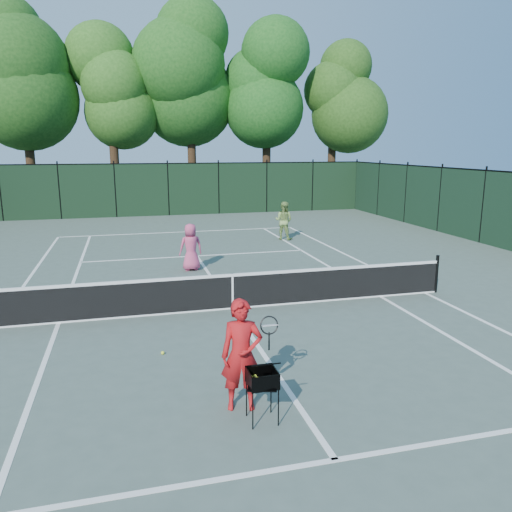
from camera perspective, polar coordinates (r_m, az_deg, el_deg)
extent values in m
plane|color=#48584D|center=(12.62, -2.68, -6.05)|extent=(90.00, 90.00, 0.00)
cube|color=white|center=(14.71, 18.76, -4.01)|extent=(0.10, 23.77, 0.01)
cube|color=white|center=(12.49, -21.63, -7.13)|extent=(0.10, 23.77, 0.01)
cube|color=white|center=(14.01, 14.06, -4.51)|extent=(0.10, 23.77, 0.01)
cube|color=white|center=(24.06, -8.61, 2.73)|extent=(10.97, 0.10, 0.01)
cube|color=white|center=(7.09, 9.05, -22.03)|extent=(8.23, 0.10, 0.01)
cube|color=white|center=(18.71, -6.78, 0.02)|extent=(8.23, 0.10, 0.01)
cube|color=white|center=(12.62, -2.68, -6.04)|extent=(0.10, 12.80, 0.01)
cube|color=black|center=(12.48, -2.70, -4.07)|extent=(11.60, 0.03, 0.85)
cube|color=white|center=(12.37, -2.72, -2.20)|extent=(11.60, 0.05, 0.07)
cube|color=white|center=(12.61, -2.68, -5.96)|extent=(11.60, 0.05, 0.04)
cube|color=white|center=(12.48, -2.70, -4.07)|extent=(0.05, 0.04, 0.91)
cylinder|color=black|center=(14.75, 19.93, -1.93)|extent=(0.09, 0.09, 1.06)
cube|color=black|center=(29.92, -9.99, 7.45)|extent=(24.00, 0.05, 3.00)
cylinder|color=black|center=(34.21, -24.27, 8.67)|extent=(0.56, 0.56, 4.80)
ellipsoid|color=#174012|center=(34.49, -25.25, 19.16)|extent=(6.80, 6.80, 10.54)
cylinder|color=black|center=(33.57, -15.76, 8.81)|extent=(0.56, 0.56, 4.30)
ellipsoid|color=#214F16|center=(33.73, -16.35, 18.34)|extent=(6.00, 6.00, 9.30)
cylinder|color=black|center=(34.34, -7.30, 9.83)|extent=(0.56, 0.56, 5.00)
ellipsoid|color=#164614|center=(34.67, -7.62, 20.66)|extent=(7.00, 7.00, 10.85)
cylinder|color=black|center=(34.67, 1.20, 9.62)|extent=(0.56, 0.56, 4.60)
ellipsoid|color=#144715|center=(34.88, 1.24, 19.29)|extent=(6.20, 6.20, 9.61)
cylinder|color=black|center=(36.82, 8.59, 9.49)|extent=(0.56, 0.56, 4.40)
ellipsoid|color=#1D4313|center=(36.97, 8.88, 18.09)|extent=(5.80, 5.80, 8.99)
imported|color=#B21417|center=(7.77, -1.64, -11.25)|extent=(0.71, 0.54, 1.76)
cylinder|color=black|center=(8.09, 1.50, -9.71)|extent=(0.03, 0.03, 0.30)
torus|color=black|center=(7.99, 1.52, -7.91)|extent=(0.30, 0.10, 0.30)
imported|color=#C5456F|center=(16.44, -7.46, 1.02)|extent=(0.81, 0.58, 1.55)
imported|color=#85A653|center=(21.82, 3.19, 4.06)|extent=(1.02, 0.99, 1.66)
cylinder|color=black|center=(7.48, -0.37, -17.33)|extent=(0.02, 0.02, 0.57)
cylinder|color=black|center=(7.57, 2.58, -16.94)|extent=(0.02, 0.02, 0.57)
cylinder|color=black|center=(7.80, -1.09, -15.97)|extent=(0.02, 0.02, 0.57)
cylinder|color=black|center=(7.89, 1.72, -15.63)|extent=(0.02, 0.02, 0.57)
cube|color=black|center=(7.49, 0.72, -13.74)|extent=(0.53, 0.53, 0.24)
sphere|color=yellow|center=(7.52, 0.72, -14.21)|extent=(0.06, 0.06, 0.06)
sphere|color=yellow|center=(7.52, 0.72, -14.21)|extent=(0.06, 0.06, 0.06)
sphere|color=yellow|center=(7.52, 0.72, -14.21)|extent=(0.06, 0.06, 0.06)
sphere|color=yellow|center=(7.52, 0.72, -14.21)|extent=(0.06, 0.06, 0.06)
sphere|color=yellow|center=(7.52, 0.72, -14.21)|extent=(0.06, 0.06, 0.06)
sphere|color=yellow|center=(7.52, 0.72, -14.21)|extent=(0.06, 0.06, 0.06)
sphere|color=yellow|center=(7.52, 0.72, -14.21)|extent=(0.06, 0.06, 0.06)
sphere|color=yellow|center=(7.52, 0.72, -14.21)|extent=(0.06, 0.06, 0.06)
sphere|color=yellow|center=(7.52, 0.72, -14.21)|extent=(0.06, 0.06, 0.06)
sphere|color=yellow|center=(7.52, 0.72, -14.21)|extent=(0.06, 0.06, 0.06)
sphere|color=yellow|center=(7.52, 0.72, -14.21)|extent=(0.06, 0.06, 0.06)
sphere|color=yellow|center=(7.52, 0.72, -14.21)|extent=(0.06, 0.06, 0.06)
sphere|color=#E3F632|center=(10.13, -10.62, -10.82)|extent=(0.07, 0.07, 0.07)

